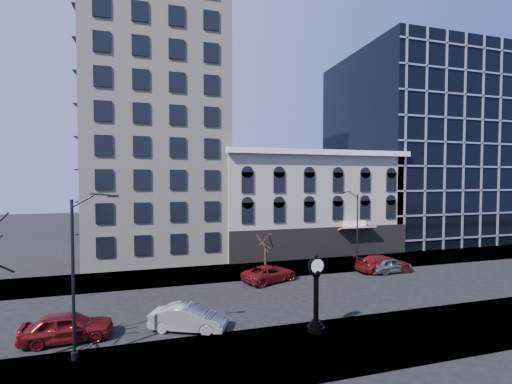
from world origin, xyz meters
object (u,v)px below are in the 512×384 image
object	(u,v)px
street_clock	(316,296)
car_near_b	(188,318)
street_lamp_near	(86,232)
car_near_a	(68,327)

from	to	relation	value
street_clock	car_near_b	xyz separation A→B (m)	(-7.22, 2.45, -1.43)
street_clock	street_lamp_near	xyz separation A→B (m)	(-12.34, 0.31, 4.31)
street_clock	street_lamp_near	world-z (taller)	street_lamp_near
street_clock	car_near_b	distance (m)	7.76
street_lamp_near	car_near_b	size ratio (longest dim) A/B	1.85
car_near_a	car_near_b	distance (m)	6.64
car_near_a	car_near_b	world-z (taller)	car_near_a
street_clock	car_near_a	size ratio (longest dim) A/B	0.96
car_near_b	car_near_a	bearing A→B (deg)	109.39
street_lamp_near	car_near_a	world-z (taller)	street_lamp_near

